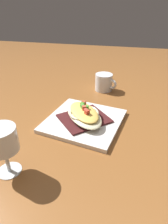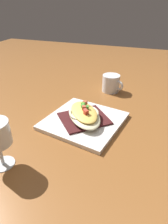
{
  "view_description": "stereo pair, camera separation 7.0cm",
  "coord_description": "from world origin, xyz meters",
  "px_view_note": "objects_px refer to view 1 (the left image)",
  "views": [
    {
      "loc": [
        0.59,
        0.13,
        0.4
      ],
      "look_at": [
        0.0,
        0.0,
        0.04
      ],
      "focal_mm": 31.7,
      "sensor_mm": 36.0,
      "label": 1
    },
    {
      "loc": [
        0.57,
        0.2,
        0.4
      ],
      "look_at": [
        0.0,
        0.0,
        0.04
      ],
      "focal_mm": 31.7,
      "sensor_mm": 36.0,
      "label": 2
    }
  ],
  "objects_px": {
    "square_plate": "(84,121)",
    "stemmed_glass": "(2,142)",
    "coffee_mug": "(104,83)",
    "gratin_dish": "(84,114)"
  },
  "relations": [
    {
      "from": "square_plate",
      "to": "stemmed_glass",
      "type": "relative_size",
      "value": 1.87
    },
    {
      "from": "square_plate",
      "to": "coffee_mug",
      "type": "height_order",
      "value": "coffee_mug"
    },
    {
      "from": "coffee_mug",
      "to": "gratin_dish",
      "type": "bearing_deg",
      "value": -5.58
    },
    {
      "from": "square_plate",
      "to": "stemmed_glass",
      "type": "distance_m",
      "value": 0.32
    },
    {
      "from": "stemmed_glass",
      "to": "coffee_mug",
      "type": "bearing_deg",
      "value": 163.53
    },
    {
      "from": "square_plate",
      "to": "stemmed_glass",
      "type": "height_order",
      "value": "stemmed_glass"
    },
    {
      "from": "stemmed_glass",
      "to": "square_plate",
      "type": "bearing_deg",
      "value": 152.54
    },
    {
      "from": "gratin_dish",
      "to": "stemmed_glass",
      "type": "distance_m",
      "value": 0.31
    },
    {
      "from": "square_plate",
      "to": "stemmed_glass",
      "type": "bearing_deg",
      "value": -27.46
    },
    {
      "from": "gratin_dish",
      "to": "coffee_mug",
      "type": "relative_size",
      "value": 2.03
    }
  ]
}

